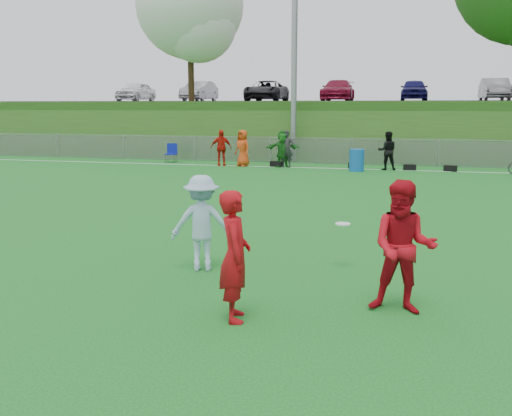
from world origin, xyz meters
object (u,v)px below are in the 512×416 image
(recycling_bin, at_px, (357,160))
(player_blue, at_px, (202,223))
(player_red_left, at_px, (235,256))
(player_red_center, at_px, (404,247))
(frisbee, at_px, (343,224))

(recycling_bin, bearing_deg, player_blue, -95.25)
(player_red_left, xyz_separation_m, player_red_center, (2.15, 0.82, 0.05))
(player_red_center, distance_m, frisbee, 2.23)
(player_blue, bearing_deg, player_red_center, 143.44)
(player_red_center, distance_m, recycling_bin, 17.33)
(player_blue, bearing_deg, recycling_bin, -110.73)
(player_red_left, height_order, recycling_bin, player_red_left)
(player_red_center, xyz_separation_m, recycling_bin, (-1.89, 17.22, -0.44))
(player_red_left, bearing_deg, player_red_center, -87.09)
(player_red_left, xyz_separation_m, player_blue, (-1.20, 2.11, -0.05))
(frisbee, distance_m, recycling_bin, 15.27)
(player_red_left, distance_m, recycling_bin, 18.05)
(player_red_left, distance_m, frisbee, 3.03)
(player_red_left, bearing_deg, frisbee, -40.13)
(player_red_center, height_order, player_blue, player_red_center)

